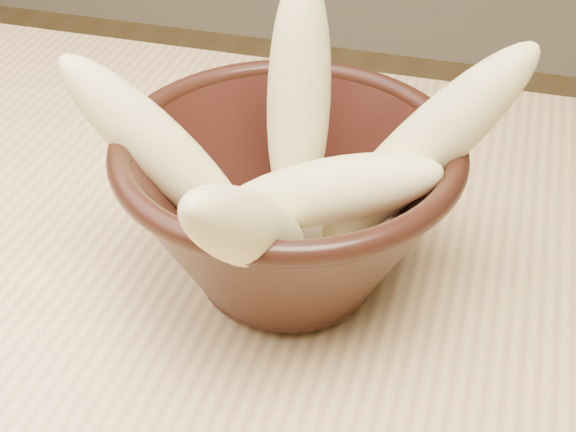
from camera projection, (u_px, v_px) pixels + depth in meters
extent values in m
cube|color=#E3BC7D|center=(188.00, 339.00, 0.56)|extent=(1.20, 0.80, 0.04)
cylinder|color=black|center=(288.00, 276.00, 0.58)|extent=(0.10, 0.10, 0.01)
cylinder|color=black|center=(288.00, 251.00, 0.56)|extent=(0.10, 0.10, 0.01)
torus|color=black|center=(288.00, 146.00, 0.51)|extent=(0.23, 0.23, 0.02)
cylinder|color=beige|center=(288.00, 239.00, 0.56)|extent=(0.13, 0.13, 0.02)
ellipsoid|color=#E6D288|center=(299.00, 101.00, 0.53)|extent=(0.05, 0.08, 0.18)
ellipsoid|color=#E6D288|center=(160.00, 151.00, 0.52)|extent=(0.15, 0.06, 0.15)
ellipsoid|color=#E6D288|center=(422.00, 150.00, 0.50)|extent=(0.16, 0.08, 0.17)
ellipsoid|color=#E6D288|center=(326.00, 192.00, 0.50)|extent=(0.16, 0.04, 0.10)
ellipsoid|color=#E6D288|center=(251.00, 231.00, 0.45)|extent=(0.05, 0.17, 0.16)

